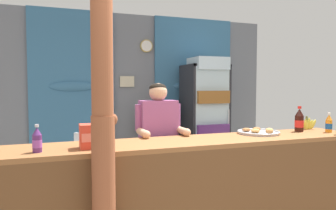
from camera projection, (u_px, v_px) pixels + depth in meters
back_wall_curtained at (136, 93)px, 5.39m from camera, size 4.85×0.22×2.70m
stall_counter at (194, 185)px, 2.80m from camera, size 3.62×0.59×1.00m
timber_post at (103, 123)px, 2.23m from camera, size 0.19×0.17×2.57m
drink_fridge at (205, 112)px, 5.24m from camera, size 0.67×0.66×1.96m
bottle_shelf_rack at (156, 139)px, 5.18m from camera, size 0.48×0.28×1.20m
plastic_lawn_chair at (85, 162)px, 4.17m from camera, size 0.60×0.60×0.86m
shopkeeper at (158, 137)px, 3.30m from camera, size 0.50×0.42×1.53m
soda_bottle_cola at (299, 121)px, 3.44m from camera, size 0.09×0.09×0.28m
soda_bottle_grape_soda at (37, 140)px, 2.36m from camera, size 0.07×0.07×0.21m
soda_bottle_orange_soda at (329, 124)px, 3.39m from camera, size 0.07×0.07×0.21m
snack_box_crackers at (91, 136)px, 2.52m from camera, size 0.18×0.16×0.19m
pastry_tray at (258, 132)px, 3.29m from camera, size 0.44×0.44×0.07m
banana_bunch at (306, 124)px, 3.61m from camera, size 0.27×0.06×0.16m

